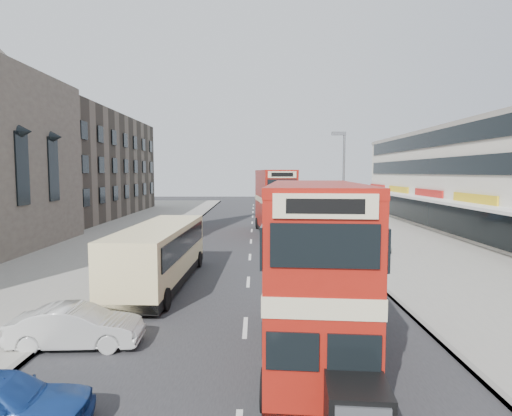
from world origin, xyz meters
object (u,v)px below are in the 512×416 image
(coach, at_px, (160,253))
(car_right_b, at_px, (307,231))
(bus_main, at_px, (315,271))
(cyclist, at_px, (304,235))
(car_right_a, at_px, (328,240))
(bus_second, at_px, (275,201))
(car_right_c, at_px, (301,217))
(car_left_front, at_px, (77,327))
(pedestrian_near, at_px, (386,241))
(street_lamp, at_px, (343,179))
(pedestrian_far, at_px, (342,216))

(coach, relative_size, car_right_b, 2.03)
(bus_main, bearing_deg, coach, -46.99)
(cyclist, bearing_deg, car_right_a, -65.26)
(car_right_a, bearing_deg, bus_second, -157.88)
(car_right_c, distance_m, cyclist, 14.02)
(car_left_front, height_order, cyclist, cyclist)
(car_right_c, xyz_separation_m, pedestrian_near, (3.46, -18.12, 0.33))
(coach, height_order, car_left_front, coach)
(bus_main, distance_m, car_right_b, 21.66)
(street_lamp, height_order, car_right_c, street_lamp)
(car_right_b, bearing_deg, car_right_a, 1.08)
(street_lamp, height_order, car_right_a, street_lamp)
(bus_main, height_order, bus_second, bus_second)
(car_right_a, height_order, pedestrian_far, pedestrian_far)
(car_right_c, height_order, pedestrian_far, pedestrian_far)
(car_right_a, distance_m, pedestrian_near, 3.82)
(car_right_a, bearing_deg, car_right_b, -169.33)
(pedestrian_near, bearing_deg, car_left_front, 37.92)
(car_left_front, bearing_deg, car_right_a, -35.84)
(street_lamp, relative_size, cyclist, 3.99)
(pedestrian_near, height_order, pedestrian_far, pedestrian_far)
(bus_main, bearing_deg, car_right_b, -91.36)
(bus_main, bearing_deg, car_right_a, -95.87)
(coach, bearing_deg, car_right_c, 71.66)
(car_right_c, relative_size, pedestrian_near, 2.25)
(pedestrian_near, bearing_deg, car_right_a, -34.25)
(street_lamp, height_order, cyclist, street_lamp)
(bus_second, bearing_deg, pedestrian_far, -151.83)
(car_right_b, distance_m, pedestrian_far, 9.22)
(car_right_b, bearing_deg, car_right_c, 168.39)
(car_right_a, bearing_deg, car_left_front, -31.45)
(car_right_b, height_order, pedestrian_near, pedestrian_near)
(pedestrian_far, bearing_deg, car_right_b, -105.41)
(car_right_a, bearing_deg, street_lamp, 146.06)
(bus_main, distance_m, bus_second, 25.08)
(bus_main, height_order, car_right_c, bus_main)
(cyclist, bearing_deg, bus_main, -99.45)
(bus_second, xyz_separation_m, car_left_front, (-7.09, -24.30, -2.15))
(bus_main, relative_size, car_right_a, 1.73)
(pedestrian_far, relative_size, cyclist, 0.83)
(street_lamp, distance_m, pedestrian_near, 5.64)
(pedestrian_far, bearing_deg, cyclist, -102.21)
(street_lamp, relative_size, car_right_a, 1.57)
(bus_main, height_order, car_right_a, bus_main)
(coach, bearing_deg, street_lamp, 46.51)
(cyclist, bearing_deg, car_right_b, 73.08)
(pedestrian_near, bearing_deg, street_lamp, -66.76)
(car_right_b, bearing_deg, pedestrian_far, 143.82)
(street_lamp, height_order, car_right_b, street_lamp)
(bus_main, bearing_deg, cyclist, -90.50)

